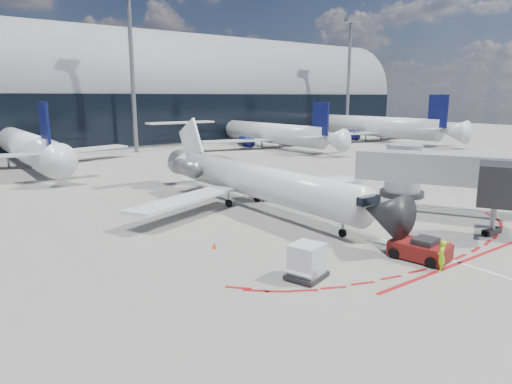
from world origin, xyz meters
TOP-DOWN VIEW (x-y plane):
  - ground at (0.00, 0.00)m, footprint 260.00×260.00m
  - apron_centerline at (0.00, 2.00)m, footprint 0.25×40.00m
  - apron_stop_bar at (0.00, -11.50)m, footprint 14.00×0.25m
  - terminal_building at (0.00, 64.97)m, footprint 150.00×24.15m
  - jet_bridge at (9.79, -3.01)m, footprint 10.03×15.20m
  - light_mast_centre at (5.00, 48.00)m, footprint 0.70×0.70m
  - light_mast_east at (55.00, 48.00)m, footprint 0.70×0.70m
  - regional_jet at (-1.72, 5.88)m, footprint 22.73×28.03m
  - pushback_tug at (-1.22, -9.79)m, footprint 2.57×5.05m
  - ramp_worker at (-1.94, -11.55)m, footprint 0.73×0.64m
  - uld_container at (-8.35, -8.11)m, footprint 2.35×2.16m
  - safety_cone_left at (-9.71, -1.32)m, footprint 0.31×0.31m
  - safety_cone_right at (1.90, -9.77)m, footprint 0.37×0.37m
  - bg_airliner_1 at (-12.54, 43.00)m, footprint 32.86×34.79m
  - bg_airliner_2 at (27.35, 41.45)m, footprint 31.56×33.41m
  - bg_airliner_3 at (52.37, 39.16)m, footprint 36.18×38.31m

SIDE VIEW (x-z plane):
  - ground at x=0.00m, z-range 0.00..0.00m
  - apron_centerline at x=0.00m, z-range 0.00..0.01m
  - apron_stop_bar at x=0.00m, z-range 0.00..0.01m
  - safety_cone_left at x=-9.71m, z-range 0.00..0.43m
  - safety_cone_right at x=1.90m, z-range 0.00..0.51m
  - pushback_tug at x=-1.22m, z-range -0.07..1.21m
  - ramp_worker at x=-1.94m, z-range 0.00..1.69m
  - uld_container at x=-8.35m, z-range -0.01..1.81m
  - regional_jet at x=-1.72m, z-range -1.17..5.85m
  - jet_bridge at x=9.79m, z-range 0.56..5.46m
  - bg_airliner_2 at x=27.35m, z-range 0.00..10.21m
  - bg_airliner_1 at x=-12.54m, z-range 0.00..10.63m
  - bg_airliner_3 at x=52.37m, z-range 0.00..11.71m
  - terminal_building at x=0.00m, z-range -3.48..20.52m
  - light_mast_centre at x=5.00m, z-range 0.00..25.00m
  - light_mast_east at x=55.00m, z-range 0.00..25.00m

